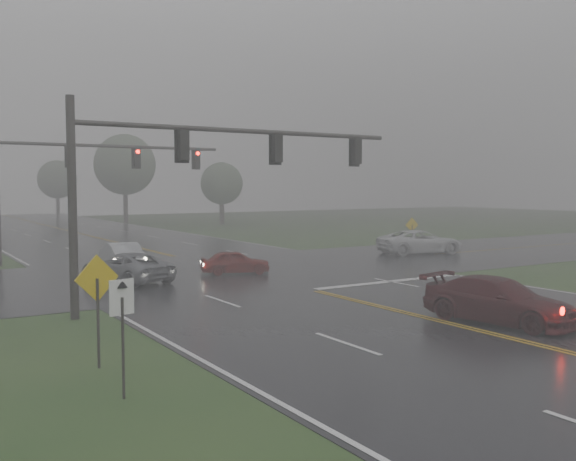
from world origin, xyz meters
TOP-DOWN VIEW (x-y plane):
  - main_road at (0.00, 20.00)m, footprint 18.00×160.00m
  - cross_street at (0.00, 22.00)m, footprint 120.00×14.00m
  - stop_bar at (4.50, 14.40)m, footprint 8.50×0.50m
  - sedan_maroon at (1.45, 5.57)m, footprint 3.06×5.43m
  - sedan_red at (-0.42, 20.72)m, footprint 3.83×2.50m
  - sedan_silver at (-4.75, 25.89)m, footprint 1.90×4.52m
  - car_grey at (-6.07, 20.85)m, footprint 3.69×5.48m
  - pickup_white at (14.48, 22.78)m, footprint 6.12×3.87m
  - signal_gantry_near at (-6.02, 13.73)m, footprint 13.60×0.33m
  - signal_gantry_far at (-6.01, 30.68)m, footprint 13.67×0.40m
  - sign_diamond_west at (-11.18, 7.41)m, footprint 1.16×0.31m
  - sign_arrow_white at (-11.38, 4.81)m, footprint 0.56×0.16m
  - sign_diamond_east at (14.82, 23.96)m, footprint 0.98×0.19m
  - tree_ne_a at (9.06, 67.44)m, footprint 7.30×7.30m
  - tree_e_near at (18.00, 59.49)m, footprint 4.97×4.97m
  - tree_n_far at (6.02, 89.42)m, footprint 5.64×5.64m

SIDE VIEW (x-z plane):
  - main_road at x=0.00m, z-range -0.01..0.01m
  - cross_street at x=0.00m, z-range -0.01..0.01m
  - stop_bar at x=4.50m, z-range 0.00..0.00m
  - sedan_maroon at x=1.45m, z-range -0.74..0.74m
  - sedan_red at x=-0.42m, z-range -0.61..0.61m
  - sedan_silver at x=-4.75m, z-range -0.73..0.73m
  - car_grey at x=-6.07m, z-range -0.70..0.70m
  - pickup_white at x=14.48m, z-range -0.79..0.79m
  - sign_diamond_east at x=14.82m, z-range 0.41..2.78m
  - sign_arrow_white at x=-11.38m, z-range 0.51..3.07m
  - sign_diamond_west at x=-11.18m, z-range 0.49..3.33m
  - tree_e_near at x=18.00m, z-range 1.14..8.43m
  - signal_gantry_near at x=-6.02m, z-range 1.53..9.07m
  - tree_n_far at x=6.02m, z-range 1.30..9.59m
  - signal_gantry_far at x=-6.01m, z-range 1.59..9.46m
  - tree_ne_a at x=9.06m, z-range 1.70..12.42m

